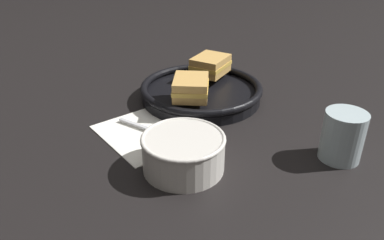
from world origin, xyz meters
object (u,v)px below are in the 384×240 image
drinking_glass (343,136)px  spoon (157,132)px  sandwich_near_right (211,65)px  sandwich_near_left (191,87)px  skillet (201,91)px  soup_bowl (183,151)px

drinking_glass → spoon: bearing=-141.9°
sandwich_near_right → sandwich_near_left: bearing=-57.6°
spoon → sandwich_near_left: 0.14m
sandwich_near_right → drinking_glass: bearing=-4.4°
sandwich_near_right → skillet: bearing=-57.7°
skillet → sandwich_near_right: 0.09m
spoon → sandwich_near_left: sandwich_near_left is taller
sandwich_near_left → sandwich_near_right: size_ratio=1.05×
skillet → soup_bowl: bearing=-46.0°
sandwich_near_left → sandwich_near_right: 0.16m
skillet → sandwich_near_left: 0.09m
spoon → skillet: bearing=95.7°
spoon → skillet: size_ratio=0.38×
soup_bowl → drinking_glass: size_ratio=1.57×
soup_bowl → sandwich_near_left: (-0.17, 0.15, 0.03)m
drinking_glass → sandwich_near_left: bearing=-162.6°
soup_bowl → sandwich_near_right: 0.39m
sandwich_near_left → drinking_glass: (0.33, 0.10, -0.02)m
sandwich_near_left → soup_bowl: bearing=-41.8°
soup_bowl → sandwich_near_left: bearing=138.2°
sandwich_near_left → drinking_glass: drinking_glass is taller
spoon → sandwich_near_right: bearing=98.0°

